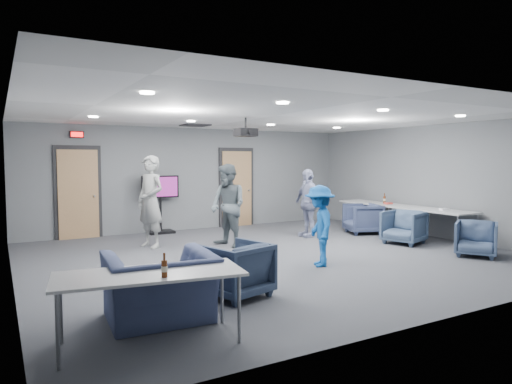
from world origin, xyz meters
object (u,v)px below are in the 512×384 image
person_b (228,205)px  chair_right_c (476,239)px  table_front_left (150,277)px  tv_stand (160,201)px  person_c (308,203)px  table_right_b (433,211)px  chair_front_a (236,269)px  bottle_right (384,200)px  projector (246,132)px  table_right_a (373,204)px  chair_right_a (363,219)px  person_a (151,202)px  bottle_front (164,268)px  chair_front_b (160,287)px  chair_right_b (404,227)px  person_d (320,226)px

person_b → chair_right_c: (3.72, -3.25, -0.55)m
table_front_left → tv_stand: tv_stand is taller
person_c → table_right_b: size_ratio=0.84×
chair_front_a → bottle_right: 6.80m
table_right_b → projector: (-4.35, 0.96, 1.71)m
table_right_a → projector: (-4.35, -0.94, 1.72)m
chair_right_a → chair_right_c: size_ratio=1.11×
tv_stand → person_b: bearing=-74.6°
table_right_b → person_a: bearing=67.4°
person_c → table_right_b: 2.87m
person_b → bottle_right: bearing=75.8°
chair_front_a → chair_right_c: bearing=164.8°
bottle_right → chair_front_a: bearing=-152.0°
person_a → chair_front_a: (-0.03, -4.02, -0.60)m
chair_right_a → table_front_left: 7.91m
chair_right_c → person_c: bearing=171.2°
bottle_front → projector: projector is taller
chair_front_b → table_right_b: 7.34m
table_front_left → chair_right_a: bearing=40.7°
person_c → chair_front_b: 6.27m
tv_stand → person_c: bearing=-37.8°
table_right_b → bottle_right: size_ratio=7.34×
person_a → chair_front_a: size_ratio=2.38×
chair_right_b → projector: (-3.51, 0.88, 2.03)m
table_right_b → chair_right_a: bearing=22.2°
person_c → chair_right_b: bearing=37.9°
person_d → tv_stand: (-1.29, 4.87, 0.12)m
chair_right_a → projector: size_ratio=2.07×
chair_right_c → table_right_b: size_ratio=0.38×
chair_right_c → bottle_front: (-6.62, -1.27, 0.48)m
table_right_a → bottle_front: 8.69m
person_a → bottle_front: 5.47m
person_a → person_d: size_ratio=1.38×
table_front_left → chair_right_c: bearing=17.5°
chair_right_b → table_right_a: bearing=137.6°
table_right_a → table_right_b: size_ratio=0.95×
chair_right_c → tv_stand: (-4.41, 5.73, 0.49)m
person_b → tv_stand: 2.57m
chair_front_b → table_front_left: (-0.29, -0.60, 0.30)m
chair_right_a → table_right_b: chair_right_a is taller
table_front_left → table_right_b: bearing=28.2°
chair_front_b → table_right_b: chair_front_b is taller
chair_right_c → tv_stand: tv_stand is taller
table_right_b → person_c: bearing=48.6°
bottle_front → projector: (2.94, 3.79, 1.59)m
person_d → chair_right_b: (2.94, 0.77, -0.34)m
chair_right_b → bottle_front: bottle_front is taller
person_b → person_c: person_b is taller
projector → table_right_b: bearing=-10.4°
chair_right_a → table_front_left: (-6.71, -4.17, 0.31)m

